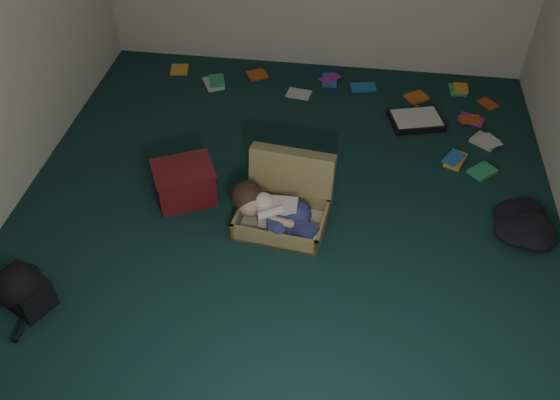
# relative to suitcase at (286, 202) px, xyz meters

# --- Properties ---
(floor) EXTENTS (4.50, 4.50, 0.00)m
(floor) POSITION_rel_suitcase_xyz_m (-0.01, -0.07, -0.14)
(floor) COLOR #0F2D28
(floor) RESTS_ON ground
(suitcase) EXTENTS (0.69, 0.68, 0.46)m
(suitcase) POSITION_rel_suitcase_xyz_m (0.00, 0.00, 0.00)
(suitcase) COLOR #8F7F4F
(suitcase) RESTS_ON floor
(person) EXTENTS (0.66, 0.38, 0.28)m
(person) POSITION_rel_suitcase_xyz_m (-0.06, -0.15, 0.04)
(person) COLOR silver
(person) RESTS_ON suitcase
(maroon_bin) EXTENTS (0.54, 0.49, 0.30)m
(maroon_bin) POSITION_rel_suitcase_xyz_m (-0.77, 0.08, 0.01)
(maroon_bin) COLOR #5D1216
(maroon_bin) RESTS_ON floor
(backpack) EXTENTS (0.51, 0.47, 0.24)m
(backpack) POSITION_rel_suitcase_xyz_m (-1.51, -1.02, -0.02)
(backpack) COLOR black
(backpack) RESTS_ON floor
(clothing_pile) EXTENTS (0.54, 0.48, 0.15)m
(clothing_pile) POSITION_rel_suitcase_xyz_m (1.69, 0.13, -0.06)
(clothing_pile) COLOR black
(clothing_pile) RESTS_ON floor
(paper_tray) EXTENTS (0.52, 0.44, 0.06)m
(paper_tray) POSITION_rel_suitcase_xyz_m (0.98, 1.31, -0.11)
(paper_tray) COLOR black
(paper_tray) RESTS_ON floor
(book_scatter) EXTENTS (3.16, 1.43, 0.02)m
(book_scatter) POSITION_rel_suitcase_xyz_m (0.62, 1.53, -0.13)
(book_scatter) COLOR gold
(book_scatter) RESTS_ON floor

